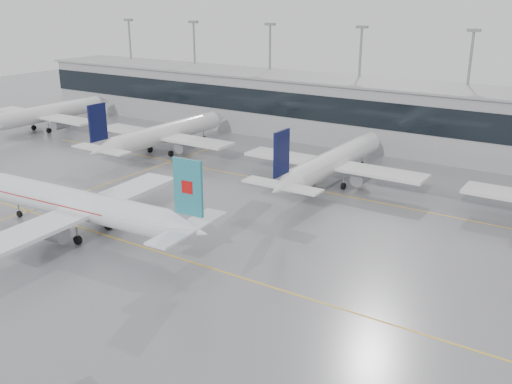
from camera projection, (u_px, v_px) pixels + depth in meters
The scene contains 12 objects.
ground at pixel (197, 264), 63.36m from camera, with size 320.00×320.00×0.00m, color gray.
taxi_line_main at pixel (197, 264), 63.36m from camera, with size 120.00×0.25×0.01m, color gold.
taxi_line_north at pixel (321, 191), 87.07m from camera, with size 120.00×0.25×0.01m, color gold.
taxi_line_cross at pixel (109, 183), 90.79m from camera, with size 0.25×60.00×0.01m, color gold.
terminal at pixel (397, 117), 110.42m from camera, with size 180.00×15.00×12.00m, color #939397.
terminal_glass at pixel (384, 116), 103.96m from camera, with size 180.00×0.20×5.00m, color black.
terminal_roof at pixel (400, 85), 108.40m from camera, with size 182.00×16.00×0.40m, color gray.
light_masts at pixel (411, 75), 112.77m from camera, with size 156.40×1.00×22.60m.
air_canada_jet at pixel (84, 206), 69.82m from camera, with size 37.80×30.64×12.01m.
parked_jet_a at pixel (44, 114), 125.12m from camera, with size 29.64×36.96×11.72m.
parked_jet_b at pixel (164, 134), 106.95m from camera, with size 29.64×36.96×11.72m.
parked_jet_c at pixel (332, 162), 88.78m from camera, with size 29.64×36.96×11.72m.
Camera 1 is at (36.97, -44.29, 28.17)m, focal length 40.00 mm.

